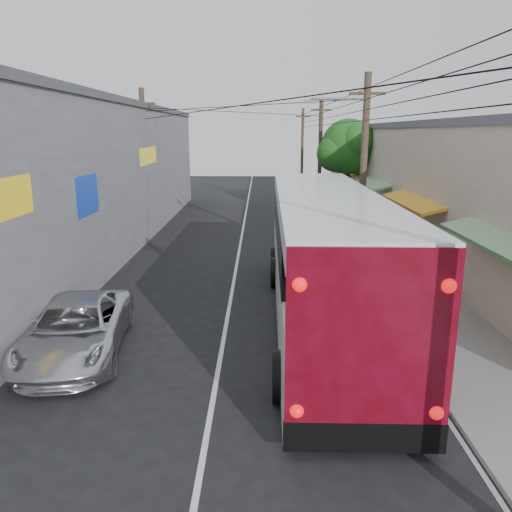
{
  "coord_description": "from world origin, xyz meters",
  "views": [
    {
      "loc": [
        1.03,
        -7.36,
        5.75
      ],
      "look_at": [
        0.9,
        9.12,
        1.64
      ],
      "focal_mm": 35.0,
      "sensor_mm": 36.0,
      "label": 1
    }
  ],
  "objects": [
    {
      "name": "ground",
      "position": [
        0.0,
        0.0,
        0.0
      ],
      "size": [
        120.0,
        120.0,
        0.0
      ],
      "primitive_type": "plane",
      "color": "black",
      "rests_on": "ground"
    },
    {
      "name": "parked_car_far",
      "position": [
        4.6,
        33.83,
        0.68
      ],
      "size": [
        1.69,
        4.24,
        1.37
      ],
      "primitive_type": "imported",
      "rotation": [
        0.0,
        0.0,
        0.06
      ],
      "color": "black",
      "rests_on": "ground"
    },
    {
      "name": "sidewalk",
      "position": [
        6.5,
        20.0,
        0.06
      ],
      "size": [
        3.0,
        80.0,
        0.12
      ],
      "primitive_type": "cube",
      "color": "slate",
      "rests_on": "ground"
    },
    {
      "name": "utility_poles",
      "position": [
        3.13,
        20.33,
        4.13
      ],
      "size": [
        11.8,
        45.28,
        8.0
      ],
      "color": "#473828",
      "rests_on": "ground"
    },
    {
      "name": "street_tree",
      "position": [
        6.87,
        26.02,
        4.67
      ],
      "size": [
        4.4,
        4.0,
        6.6
      ],
      "color": "#3F2B19",
      "rests_on": "ground"
    },
    {
      "name": "parked_suv",
      "position": [
        4.6,
        18.0,
        0.72
      ],
      "size": [
        2.41,
        5.09,
        1.43
      ],
      "primitive_type": "imported",
      "rotation": [
        0.0,
        0.0,
        -0.08
      ],
      "color": "#A6A6AE",
      "rests_on": "ground"
    },
    {
      "name": "pedestrian_far",
      "position": [
        6.53,
        15.07,
        1.01
      ],
      "size": [
        0.99,
        0.85,
        1.78
      ],
      "primitive_type": "imported",
      "rotation": [
        0.0,
        0.0,
        3.37
      ],
      "color": "#8399BE",
      "rests_on": "sidewalk"
    },
    {
      "name": "building_right",
      "position": [
        10.99,
        22.0,
        3.15
      ],
      "size": [
        7.09,
        40.0,
        6.25
      ],
      "color": "#BCAD95",
      "rests_on": "ground"
    },
    {
      "name": "pedestrian_near",
      "position": [
        6.37,
        12.92,
        0.96
      ],
      "size": [
        0.71,
        0.57,
        1.67
      ],
      "primitive_type": "imported",
      "rotation": [
        0.0,
        0.0,
        3.46
      ],
      "color": "pink",
      "rests_on": "sidewalk"
    },
    {
      "name": "building_left",
      "position": [
        -8.5,
        18.0,
        3.65
      ],
      "size": [
        7.2,
        36.0,
        7.25
      ],
      "color": "gray",
      "rests_on": "ground"
    },
    {
      "name": "coach_bus",
      "position": [
        3.0,
        7.47,
        2.08
      ],
      "size": [
        3.4,
        14.02,
        4.02
      ],
      "rotation": [
        0.0,
        0.0,
        -0.02
      ],
      "color": "white",
      "rests_on": "ground"
    },
    {
      "name": "parked_car_mid",
      "position": [
        4.17,
        20.0,
        0.78
      ],
      "size": [
        2.27,
        4.73,
        1.56
      ],
      "primitive_type": "imported",
      "rotation": [
        0.0,
        0.0,
        -0.1
      ],
      "color": "#2A292F",
      "rests_on": "ground"
    },
    {
      "name": "jeepney",
      "position": [
        -3.8,
        4.85,
        0.73
      ],
      "size": [
        3.02,
        5.49,
        1.46
      ],
      "primitive_type": "imported",
      "rotation": [
        0.0,
        0.0,
        0.12
      ],
      "color": "silver",
      "rests_on": "ground"
    }
  ]
}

